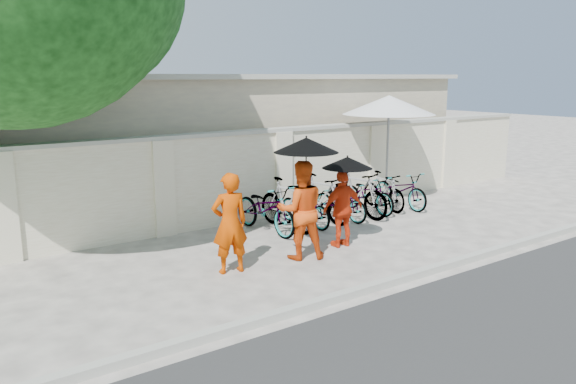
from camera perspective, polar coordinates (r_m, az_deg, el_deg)
ground at (r=9.96m, az=0.24°, el=-7.49°), size 80.00×80.00×0.00m
kerb at (r=8.70m, az=6.92°, el=-10.05°), size 40.00×0.16×0.12m
compound_wall at (r=12.83m, az=-4.53°, el=1.46°), size 20.00×0.30×2.00m
building_behind at (r=16.52m, az=-8.46°, el=5.76°), size 14.00×6.00×3.20m
monk_left at (r=9.44m, az=-5.94°, el=-3.17°), size 0.69×0.51×1.72m
monk_center at (r=10.13m, az=1.32°, el=-1.84°), size 1.08×0.98×1.80m
parasol_center at (r=9.88m, az=1.86°, el=4.80°), size 1.15×1.15×1.20m
monk_right at (r=10.91m, az=5.58°, el=-1.71°), size 0.92×0.47×1.50m
parasol_right at (r=10.69m, az=6.04°, el=3.00°), size 0.96×0.96×0.92m
patio_umbrella at (r=14.58m, az=10.21°, el=8.58°), size 2.45×2.45×2.80m
bike_0 at (r=11.91m, az=-2.28°, el=-1.69°), size 0.82×2.01×1.03m
bike_1 at (r=12.13m, az=-0.13°, el=-1.24°), size 0.61×1.87×1.11m
bike_2 at (r=12.45m, az=1.75°, el=-1.52°), size 0.67×1.66×0.85m
bike_3 at (r=12.79m, az=3.34°, el=-0.63°), size 0.73×1.87×1.09m
bike_4 at (r=13.05m, az=5.35°, el=-0.96°), size 0.72×1.67×0.85m
bike_5 at (r=13.34m, az=7.05°, el=-0.14°), size 0.69×1.89×1.11m
bike_6 at (r=13.81m, az=8.14°, el=-0.20°), size 0.63×1.74×0.91m
bike_7 at (r=14.13m, az=9.69°, el=0.11°), size 0.61×1.62×0.95m
bike_8 at (r=14.43m, az=11.37°, el=0.24°), size 0.65×1.78×0.93m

